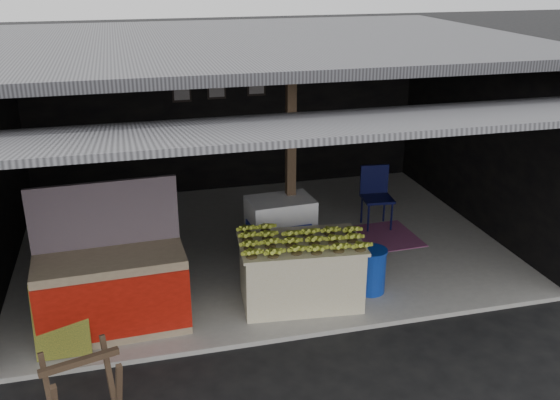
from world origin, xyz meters
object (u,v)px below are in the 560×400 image
object	(u,v)px
neighbor_stall	(113,290)
sawhorse	(82,382)
plastic_chair	(376,191)
banana_table	(301,272)
white_crate	(280,232)
water_barrel	(371,271)

from	to	relation	value
neighbor_stall	sawhorse	bearing A→B (deg)	-103.98
plastic_chair	neighbor_stall	bearing A→B (deg)	-147.29
banana_table	neighbor_stall	world-z (taller)	neighbor_stall
white_crate	plastic_chair	size ratio (longest dim) A/B	1.01
neighbor_stall	sawhorse	distance (m)	1.46
neighbor_stall	water_barrel	world-z (taller)	neighbor_stall
banana_table	sawhorse	size ratio (longest dim) A/B	2.06
sawhorse	banana_table	bearing A→B (deg)	14.95
sawhorse	neighbor_stall	bearing A→B (deg)	62.57
neighbor_stall	plastic_chair	distance (m)	4.48
sawhorse	water_barrel	xyz separation A→B (m)	(3.41, 1.50, -0.09)
plastic_chair	water_barrel	bearing A→B (deg)	-108.33
plastic_chair	sawhorse	bearing A→B (deg)	-135.39
sawhorse	water_barrel	distance (m)	3.72
banana_table	neighbor_stall	distance (m)	2.20
sawhorse	plastic_chair	world-z (taller)	plastic_chair
white_crate	banana_table	bearing A→B (deg)	-95.11
neighbor_stall	banana_table	bearing A→B (deg)	-0.82
banana_table	water_barrel	bearing A→B (deg)	6.59
neighbor_stall	white_crate	bearing A→B (deg)	23.78
banana_table	sawhorse	world-z (taller)	banana_table
banana_table	white_crate	bearing A→B (deg)	94.78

